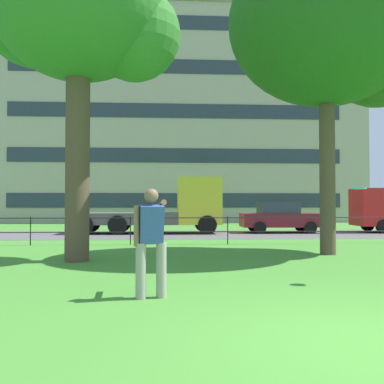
# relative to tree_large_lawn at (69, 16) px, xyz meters

# --- Properties ---
(ground_plane) EXTENTS (300.00, 300.00, 0.00)m
(ground_plane) POSITION_rel_tree_large_lawn_xyz_m (4.78, -7.16, -6.38)
(ground_plane) COLOR #42842D
(street_strip) EXTENTS (80.00, 6.13, 0.01)m
(street_strip) POSITION_rel_tree_large_lawn_xyz_m (4.78, 9.36, -6.38)
(street_strip) COLOR #565454
(street_strip) RESTS_ON ground
(park_fence) EXTENTS (34.84, 0.04, 1.00)m
(park_fence) POSITION_rel_tree_large_lawn_xyz_m (4.78, 4.20, -5.72)
(park_fence) COLOR black
(park_fence) RESTS_ON ground
(tree_large_lawn) EXTENTS (5.41, 4.43, 8.40)m
(tree_large_lawn) POSITION_rel_tree_large_lawn_xyz_m (0.00, 0.00, 0.00)
(tree_large_lawn) COLOR brown
(tree_large_lawn) RESTS_ON ground
(tree_small_lawn) EXTENTS (6.39, 5.68, 9.15)m
(tree_small_lawn) POSITION_rel_tree_large_lawn_xyz_m (7.70, 1.05, 0.22)
(tree_small_lawn) COLOR brown
(tree_small_lawn) RESTS_ON ground
(person_thrower) EXTENTS (0.51, 0.84, 1.68)m
(person_thrower) POSITION_rel_tree_large_lawn_xyz_m (2.32, -4.79, -5.48)
(person_thrower) COLOR gray
(person_thrower) RESTS_ON ground
(frisbee) EXTENTS (0.35, 0.35, 0.03)m
(frisbee) POSITION_rel_tree_large_lawn_xyz_m (6.09, -3.73, -4.65)
(frisbee) COLOR #2DB2C6
(flatbed_truck_far_right) EXTENTS (7.31, 2.45, 2.75)m
(flatbed_truck_far_right) POSITION_rel_tree_large_lawn_xyz_m (2.73, 10.39, -5.17)
(flatbed_truck_far_right) COLOR yellow
(flatbed_truck_far_right) RESTS_ON ground
(car_maroon_left) EXTENTS (4.02, 1.85, 1.54)m
(car_maroon_left) POSITION_rel_tree_large_lawn_xyz_m (8.31, 10.32, -5.61)
(car_maroon_left) COLOR maroon
(car_maroon_left) RESTS_ON ground
(apartment_building_background) EXTENTS (30.60, 15.82, 17.62)m
(apartment_building_background) POSITION_rel_tree_large_lawn_xyz_m (3.41, 30.02, 2.43)
(apartment_building_background) COLOR #ADA393
(apartment_building_background) RESTS_ON ground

